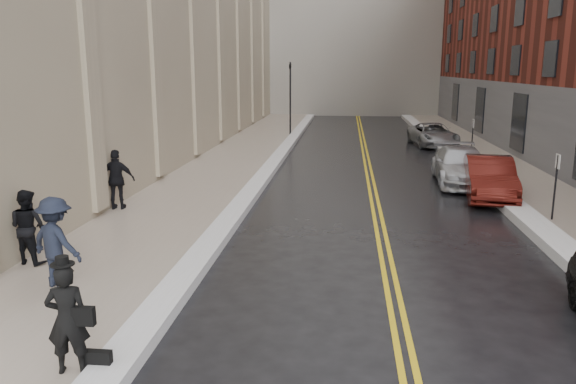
% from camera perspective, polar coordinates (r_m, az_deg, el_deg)
% --- Properties ---
extents(ground, '(160.00, 160.00, 0.00)m').
position_cam_1_polar(ground, '(11.02, -2.04, -13.40)').
color(ground, black).
rests_on(ground, ground).
extents(sidewalk_left, '(4.00, 64.00, 0.15)m').
position_cam_1_polar(sidewalk_left, '(26.90, -6.81, 2.28)').
color(sidewalk_left, gray).
rests_on(sidewalk_left, ground).
extents(sidewalk_right, '(3.00, 64.00, 0.15)m').
position_cam_1_polar(sidewalk_right, '(27.32, 22.02, 1.61)').
color(sidewalk_right, gray).
rests_on(sidewalk_right, ground).
extents(lane_stripe_a, '(0.12, 64.00, 0.01)m').
position_cam_1_polar(lane_stripe_a, '(26.28, 8.00, 1.84)').
color(lane_stripe_a, gold).
rests_on(lane_stripe_a, ground).
extents(lane_stripe_b, '(0.12, 64.00, 0.01)m').
position_cam_1_polar(lane_stripe_b, '(26.29, 8.52, 1.83)').
color(lane_stripe_b, gold).
rests_on(lane_stripe_b, ground).
extents(snow_ridge_left, '(0.70, 60.80, 0.26)m').
position_cam_1_polar(snow_ridge_left, '(26.48, -1.95, 2.32)').
color(snow_ridge_left, silver).
rests_on(snow_ridge_left, ground).
extents(snow_ridge_right, '(0.85, 60.80, 0.30)m').
position_cam_1_polar(snow_ridge_right, '(26.85, 18.24, 1.88)').
color(snow_ridge_right, silver).
rests_on(snow_ridge_right, ground).
extents(traffic_signal, '(0.18, 0.15, 5.20)m').
position_cam_1_polar(traffic_signal, '(40.05, 0.23, 10.04)').
color(traffic_signal, black).
rests_on(traffic_signal, ground).
extents(parking_sign_near, '(0.06, 0.35, 2.23)m').
position_cam_1_polar(parking_sign_near, '(19.27, 25.55, 0.94)').
color(parking_sign_near, black).
rests_on(parking_sign_near, ground).
extents(parking_sign_far, '(0.06, 0.35, 2.23)m').
position_cam_1_polar(parking_sign_far, '(30.71, 18.23, 5.43)').
color(parking_sign_far, black).
rests_on(parking_sign_far, ground).
extents(car_maroon, '(2.20, 4.90, 1.56)m').
position_cam_1_polar(car_maroon, '(22.30, 19.74, 1.35)').
color(car_maroon, '#4C120D').
rests_on(car_maroon, ground).
extents(car_silver_near, '(2.37, 5.35, 1.52)m').
position_cam_1_polar(car_silver_near, '(24.86, 17.17, 2.57)').
color(car_silver_near, '#B2B5BB').
rests_on(car_silver_near, ground).
extents(car_silver_far, '(2.91, 5.33, 1.42)m').
position_cam_1_polar(car_silver_far, '(36.48, 14.51, 5.66)').
color(car_silver_far, gray).
rests_on(car_silver_far, ground).
extents(pedestrian_main, '(0.73, 0.56, 1.77)m').
position_cam_1_polar(pedestrian_main, '(9.47, -21.50, -11.93)').
color(pedestrian_main, black).
rests_on(pedestrian_main, sidewalk_left).
extents(pedestrian_a, '(1.03, 0.88, 1.83)m').
position_cam_1_polar(pedestrian_a, '(14.94, -24.92, -3.21)').
color(pedestrian_a, black).
rests_on(pedestrian_a, sidewalk_left).
extents(pedestrian_b, '(1.47, 1.15, 1.99)m').
position_cam_1_polar(pedestrian_b, '(13.10, -22.50, -4.73)').
color(pedestrian_b, black).
rests_on(pedestrian_b, sidewalk_left).
extents(pedestrian_c, '(1.23, 0.63, 2.02)m').
position_cam_1_polar(pedestrian_c, '(19.61, -16.98, 1.22)').
color(pedestrian_c, black).
rests_on(pedestrian_c, sidewalk_left).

